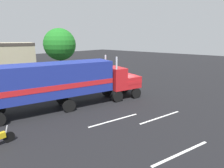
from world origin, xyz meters
name	(u,v)px	position (x,y,z in m)	size (l,w,h in m)	color
ground_plane	(120,95)	(0.00, 0.00, 0.00)	(120.00, 120.00, 0.00)	black
lane_stripe_near	(114,120)	(-5.25, -3.50, 0.01)	(4.40, 0.16, 0.01)	silver
lane_stripe_mid	(160,117)	(-2.41, -5.99, 0.01)	(4.40, 0.16, 0.01)	silver
lane_stripe_far	(181,153)	(-5.97, -8.98, 0.01)	(4.40, 0.16, 0.01)	silver
semi_truck	(65,81)	(-6.03, 1.53, 2.52)	(14.19, 6.98, 4.50)	red
person_bystander	(86,86)	(-2.01, 3.43, 0.89)	(0.34, 0.45, 1.63)	#2D3347
tree_center	(60,45)	(0.58, 11.99, 5.26)	(4.73, 4.73, 7.65)	brown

